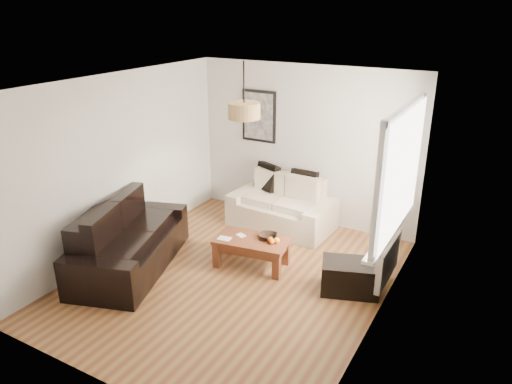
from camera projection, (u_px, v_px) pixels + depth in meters
The scene contains 21 objects.
floor at pixel (234, 278), 6.50m from camera, with size 4.50×4.50×0.00m, color brown.
ceiling at pixel (231, 83), 5.55m from camera, with size 3.80×4.50×0.00m, color white, non-canonical shape.
wall_back at pixel (305, 146), 7.85m from camera, with size 3.80×0.04×2.60m, color silver, non-canonical shape.
wall_front at pixel (96, 269), 4.20m from camera, with size 3.80×0.04×2.60m, color silver, non-canonical shape.
wall_left at pixel (120, 165), 6.89m from camera, with size 0.04×4.50×2.60m, color silver, non-canonical shape.
wall_right at pixel (383, 220), 5.16m from camera, with size 0.04×4.50×2.60m, color silver, non-canonical shape.
window_bay at pixel (401, 171), 5.72m from camera, with size 0.14×1.90×1.60m, color white, non-canonical shape.
radiator at pixel (387, 261), 6.18m from camera, with size 0.10×0.90×0.52m, color white.
poster at pixel (259, 116), 8.07m from camera, with size 0.62×0.04×0.87m, color black, non-canonical shape.
pendant_shade at pixel (244, 111), 5.93m from camera, with size 0.40×0.40×0.20m, color tan.
loveseat_cream at pixel (282, 203), 7.87m from camera, with size 1.66×0.90×0.82m, color beige, non-canonical shape.
sofa_leather at pixel (129, 238), 6.64m from camera, with size 2.03×0.99×0.88m, color black, non-canonical shape.
coffee_table at pixel (252, 252), 6.76m from camera, with size 1.01×0.55×0.41m, color brown, non-canonical shape.
ottoman at pixel (350, 277), 6.15m from camera, with size 0.72×0.46×0.41m, color black.
cushion_left at pixel (267, 177), 8.09m from camera, with size 0.45×0.14×0.45m, color black.
cushion_right at pixel (303, 184), 7.79m from camera, with size 0.44×0.14×0.44m, color black.
fruit_bowl at pixel (268, 236), 6.70m from camera, with size 0.25×0.25×0.06m, color black.
orange_a at pixel (271, 241), 6.53m from camera, with size 0.08×0.08×0.08m, color #E35913.
orange_b at pixel (277, 240), 6.56m from camera, with size 0.09×0.09×0.09m, color orange.
orange_c at pixel (270, 239), 6.59m from camera, with size 0.08×0.08×0.08m, color orange.
papers at pixel (224, 238), 6.69m from camera, with size 0.18×0.13×0.01m, color white.
Camera 1 is at (3.00, -4.76, 3.46)m, focal length 33.81 mm.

